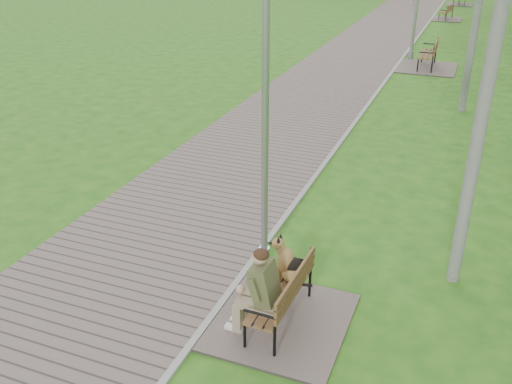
% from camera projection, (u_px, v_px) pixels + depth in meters
% --- Properties ---
extents(ground, '(120.00, 120.00, 0.00)m').
position_uv_depth(ground, '(297.00, 202.00, 11.10)').
color(ground, '#246118').
rests_on(ground, ground).
extents(walkway, '(3.50, 67.00, 0.04)m').
position_uv_depth(walkway, '(393.00, 22.00, 29.63)').
color(walkway, '#73645D').
rests_on(walkway, ground).
extents(kerb, '(0.10, 67.00, 0.05)m').
position_uv_depth(kerb, '(428.00, 24.00, 29.04)').
color(kerb, '#999993').
rests_on(kerb, ground).
extents(bench_main, '(1.75, 1.95, 1.53)m').
position_uv_depth(bench_main, '(275.00, 298.00, 7.62)').
color(bench_main, '#73645D').
rests_on(bench_main, ground).
extents(bench_second, '(2.04, 2.27, 1.25)m').
position_uv_depth(bench_second, '(427.00, 62.00, 20.66)').
color(bench_second, '#73645D').
rests_on(bench_second, ground).
extents(bench_third, '(1.56, 1.73, 0.96)m').
position_uv_depth(bench_third, '(446.00, 16.00, 30.31)').
color(bench_third, '#73645D').
rests_on(bench_third, ground).
extents(bench_far, '(1.55, 1.73, 0.95)m').
position_uv_depth(bench_far, '(459.00, 2.00, 35.34)').
color(bench_far, '#73645D').
rests_on(bench_far, ground).
extents(lamp_post_near, '(0.18, 0.18, 4.55)m').
position_uv_depth(lamp_post_near, '(265.00, 138.00, 8.26)').
color(lamp_post_near, gray).
rests_on(lamp_post_near, ground).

